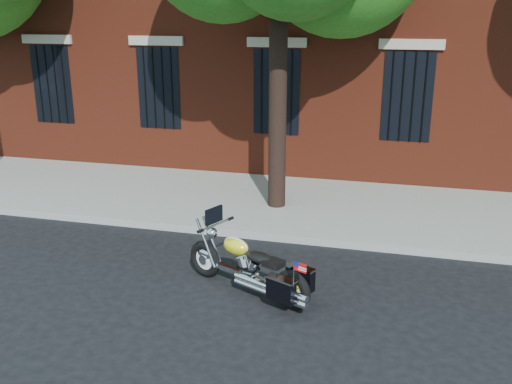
# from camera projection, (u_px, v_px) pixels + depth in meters

# --- Properties ---
(ground) EXTENTS (120.00, 120.00, 0.00)m
(ground) POSITION_uv_depth(u_px,v_px,m) (209.00, 266.00, 9.46)
(ground) COLOR black
(ground) RESTS_ON ground
(curb) EXTENTS (40.00, 0.16, 0.15)m
(curb) POSITION_uv_depth(u_px,v_px,m) (233.00, 232.00, 10.71)
(curb) COLOR gray
(curb) RESTS_ON ground
(sidewalk) EXTENTS (40.00, 3.60, 0.15)m
(sidewalk) POSITION_uv_depth(u_px,v_px,m) (258.00, 201.00, 12.45)
(sidewalk) COLOR gray
(sidewalk) RESTS_ON ground
(motorcycle) EXTENTS (2.14, 1.33, 1.21)m
(motorcycle) POSITION_uv_depth(u_px,v_px,m) (252.00, 270.00, 8.41)
(motorcycle) COLOR black
(motorcycle) RESTS_ON ground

